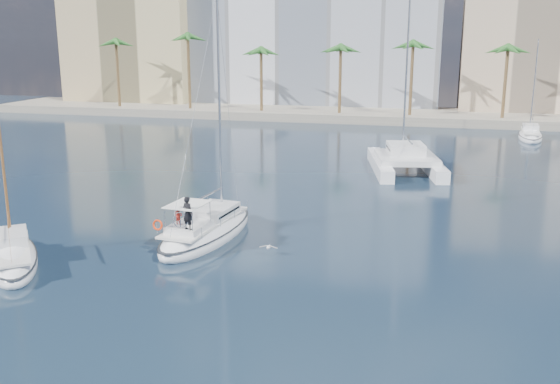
# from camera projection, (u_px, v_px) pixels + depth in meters

# --- Properties ---
(ground) EXTENTS (160.00, 160.00, 0.00)m
(ground) POSITION_uv_depth(u_px,v_px,m) (260.00, 253.00, 35.29)
(ground) COLOR black
(ground) RESTS_ON ground
(quay) EXTENTS (120.00, 14.00, 1.20)m
(quay) POSITION_uv_depth(u_px,v_px,m) (375.00, 115.00, 92.45)
(quay) COLOR gray
(quay) RESTS_ON ground
(building_modern) EXTENTS (42.00, 16.00, 28.00)m
(building_modern) POSITION_uv_depth(u_px,v_px,m) (313.00, 23.00, 103.37)
(building_modern) COLOR silver
(building_modern) RESTS_ON ground
(building_tan_left) EXTENTS (22.00, 14.00, 22.00)m
(building_tan_left) POSITION_uv_depth(u_px,v_px,m) (138.00, 42.00, 107.59)
(building_tan_left) COLOR tan
(building_tan_left) RESTS_ON ground
(building_beige) EXTENTS (20.00, 14.00, 20.00)m
(building_beige) POSITION_uv_depth(u_px,v_px,m) (531.00, 49.00, 93.31)
(building_beige) COLOR beige
(building_beige) RESTS_ON ground
(palm_left) EXTENTS (3.60, 3.60, 12.30)m
(palm_left) POSITION_uv_depth(u_px,v_px,m) (149.00, 47.00, 94.56)
(palm_left) COLOR brown
(palm_left) RESTS_ON ground
(palm_centre) EXTENTS (3.60, 3.60, 12.30)m
(palm_centre) POSITION_uv_depth(u_px,v_px,m) (374.00, 48.00, 86.34)
(palm_centre) COLOR brown
(palm_centre) RESTS_ON ground
(main_sloop) EXTENTS (4.34, 10.45, 15.09)m
(main_sloop) POSITION_uv_depth(u_px,v_px,m) (207.00, 231.00, 37.73)
(main_sloop) COLOR white
(main_sloop) RESTS_ON ground
(small_sloop) EXTENTS (6.90, 7.88, 11.51)m
(small_sloop) POSITION_uv_depth(u_px,v_px,m) (13.00, 257.00, 33.41)
(small_sloop) COLOR white
(small_sloop) RESTS_ON ground
(catamaran) EXTENTS (8.00, 12.43, 16.82)m
(catamaran) POSITION_uv_depth(u_px,v_px,m) (405.00, 158.00, 56.61)
(catamaran) COLOR white
(catamaran) RESTS_ON ground
(seagull) EXTENTS (1.05, 0.45, 0.19)m
(seagull) POSITION_uv_depth(u_px,v_px,m) (269.00, 247.00, 34.70)
(seagull) COLOR silver
(seagull) RESTS_ON ground
(moored_yacht_a) EXTENTS (3.37, 9.52, 11.90)m
(moored_yacht_a) POSITION_uv_depth(u_px,v_px,m) (530.00, 139.00, 74.61)
(moored_yacht_a) COLOR white
(moored_yacht_a) RESTS_ON ground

